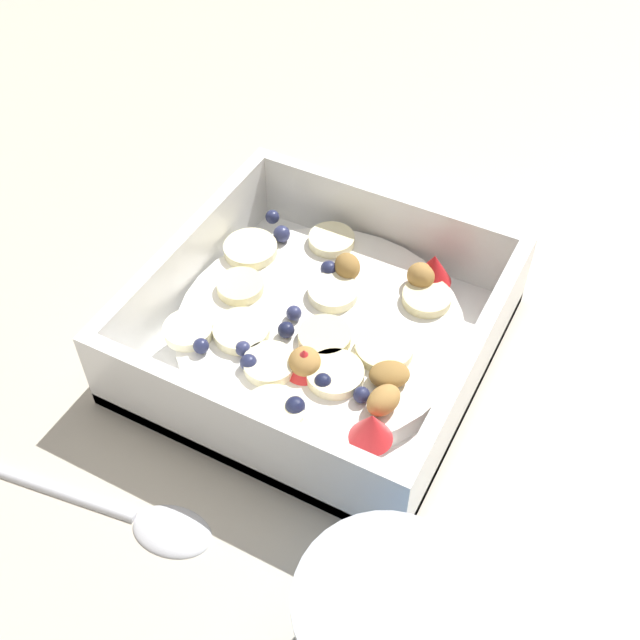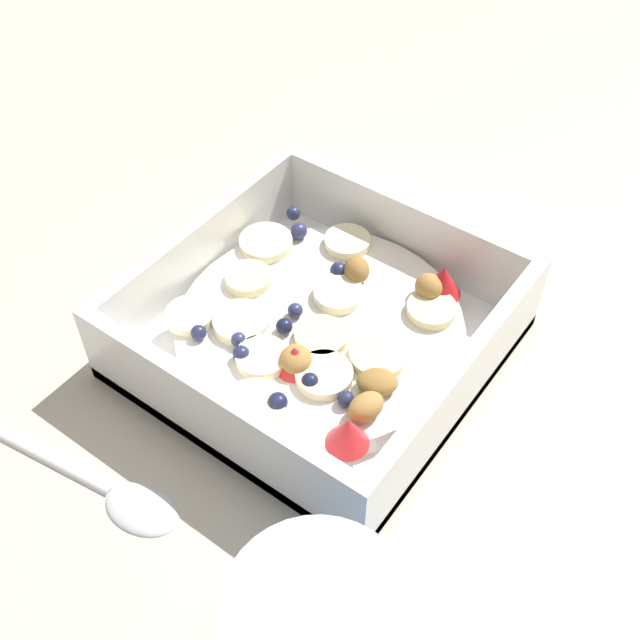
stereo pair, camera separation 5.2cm
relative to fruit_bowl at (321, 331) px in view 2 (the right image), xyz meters
name	(u,v)px [view 2 (the right image)]	position (x,y,z in m)	size (l,w,h in m)	color
ground_plane	(340,346)	(-0.01, 0.01, -0.02)	(2.40, 2.40, 0.00)	beige
fruit_bowl	(321,331)	(0.00, 0.00, 0.00)	(0.22, 0.22, 0.06)	white
spoon	(105,487)	(0.16, -0.04, -0.02)	(0.04, 0.17, 0.01)	silver
yogurt_cup	(318,639)	(0.17, 0.12, 0.02)	(0.09, 0.09, 0.08)	#3370B7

